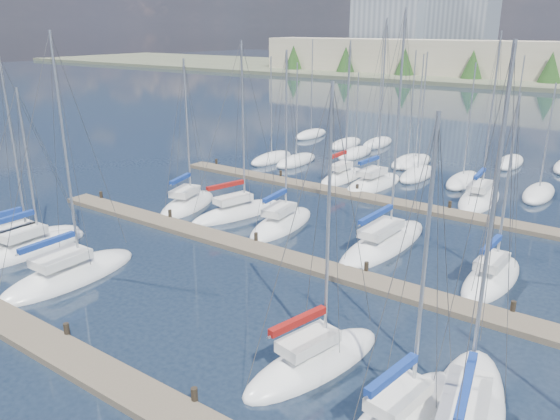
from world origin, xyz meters
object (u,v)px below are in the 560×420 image
Objects in this scene: sailboat_b at (31,249)px; sailboat_e at (402,418)px; sailboat_n at (342,177)px; sailboat_j at (282,223)px; sailboat_l at (491,278)px; sailboat_d at (314,362)px; sailboat_c at (70,275)px; sailboat_o at (373,184)px; sailboat_i at (238,212)px; sailboat_h at (188,204)px; sailboat_p at (479,198)px; sailboat_a at (18,246)px; sailboat_k at (384,243)px.

sailboat_e is at bearing -4.30° from sailboat_b.
sailboat_n is at bearing 131.60° from sailboat_e.
sailboat_j is 20.89m from sailboat_e.
sailboat_e reaches higher than sailboat_l.
sailboat_c is (-15.86, -0.87, -0.01)m from sailboat_d.
sailboat_o reaches higher than sailboat_e.
sailboat_l is 18.88m from sailboat_i.
sailboat_b is at bearing -166.91° from sailboat_d.
sailboat_j is 8.66m from sailboat_h.
sailboat_p is (20.02, 27.37, 0.01)m from sailboat_b.
sailboat_d is 0.98× the size of sailboat_a.
sailboat_c is at bearing -172.15° from sailboat_e.
sailboat_l is at bearing 86.27° from sailboat_d.
sailboat_i is at bearing 86.06° from sailboat_c.
sailboat_d is 1.14× the size of sailboat_b.
sailboat_i is (0.80, 13.96, 0.02)m from sailboat_c.
sailboat_b is (-1.66, -12.32, -0.00)m from sailboat_h.
sailboat_i is (-4.13, 0.03, 0.01)m from sailboat_j.
sailboat_d is 15.89m from sailboat_c.
sailboat_b is (-10.97, -26.32, -0.02)m from sailboat_o.
sailboat_l is (3.81, 12.64, -0.01)m from sailboat_d.
sailboat_c is at bearing -115.74° from sailboat_j.
sailboat_n is at bearing 72.06° from sailboat_b.
sailboat_j is 13.27m from sailboat_o.
sailboat_l is at bearing 27.73° from sailboat_a.
sailboat_c reaches higher than sailboat_a.
sailboat_j is 1.07× the size of sailboat_h.
sailboat_b is at bearing -108.54° from sailboat_o.
sailboat_a is 0.82× the size of sailboat_k.
sailboat_n is at bearing 94.86° from sailboat_j.
sailboat_n reaches higher than sailboat_h.
sailboat_c is 1.19× the size of sailboat_e.
sailboat_h is 16.27m from sailboat_k.
sailboat_j is at bearing -171.48° from sailboat_k.
sailboat_i is at bearing 62.80° from sailboat_a.
sailboat_o is at bearing 126.66° from sailboat_e.
sailboat_b is at bearing 12.72° from sailboat_a.
sailboat_b is 0.78× the size of sailboat_p.
sailboat_d is 27.38m from sailboat_p.
sailboat_j is at bearing 69.86° from sailboat_c.
sailboat_e is 25.69m from sailboat_b.
sailboat_i is (6.16, 13.10, 0.02)m from sailboat_b.
sailboat_o is 31.08m from sailboat_e.
sailboat_e is at bearing -57.70° from sailboat_o.
sailboat_k reaches higher than sailboat_l.
sailboat_o is at bearing 40.83° from sailboat_h.
sailboat_h is 27.49m from sailboat_e.
sailboat_j is 7.62m from sailboat_k.
sailboat_j is 13.74m from sailboat_n.
sailboat_a is (-22.37, -0.24, -0.01)m from sailboat_d.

